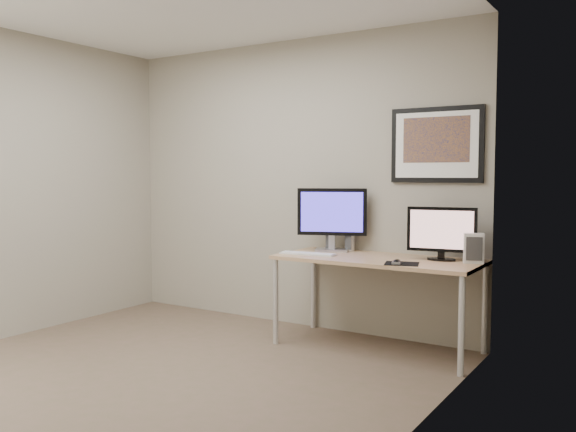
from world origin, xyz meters
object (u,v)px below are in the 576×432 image
Objects in this scene: phone_dock at (329,243)px; fan_unit at (474,248)px; desk at (378,266)px; speaker_right at (350,240)px; monitor_tv at (442,232)px; speaker_left at (331,240)px; monitor_large at (332,216)px; framed_art at (436,145)px; keyboard at (308,254)px.

phone_dock is 1.26m from fan_unit.
desk is 0.48m from speaker_right.
desk is at bearing -35.54° from speaker_right.
speaker_left is at bearing 165.71° from monitor_tv.
desk is 2.86× the size of monitor_large.
framed_art is 3.95× the size of speaker_right.
phone_dock is (-0.18, -0.06, -0.03)m from speaker_right.
fan_unit is at bearing 5.32° from keyboard.
framed_art is at bearing 110.35° from monitor_tv.
keyboard is (-0.91, -0.47, -0.88)m from framed_art.
desk is at bearing -136.54° from framed_art.
framed_art reaches higher than fan_unit.
keyboard is (-0.03, -0.34, -0.09)m from speaker_left.
speaker_left reaches higher than phone_dock.
monitor_large is 4.41× the size of phone_dock.
speaker_left reaches higher than keyboard.
framed_art is 1.35m from keyboard.
speaker_left is 0.40× the size of keyboard.
fan_unit reaches higher than speaker_left.
framed_art is at bearing 16.04° from phone_dock.
framed_art is at bearing 21.34° from keyboard.
speaker_right is at bearing 144.92° from desk.
framed_art reaches higher than desk.
speaker_right reaches higher than desk.
desk is 1.07m from framed_art.
monitor_large is at bearing 167.72° from monitor_tv.
phone_dock reaches higher than desk.
desk is at bearing 169.71° from fan_unit.
speaker_right is 0.41× the size of keyboard.
speaker_right is at bearing 19.98° from speaker_left.
fan_unit reaches higher than desk.
fan_unit is at bearing 3.86° from phone_dock.
desk is at bearing -40.21° from monitor_large.
fan_unit is (1.26, -0.08, 0.05)m from phone_dock.
monitor_large is 1.08× the size of monitor_tv.
desk is 3.42× the size of keyboard.
fan_unit reaches higher than phone_dock.
framed_art is (0.35, 0.33, 0.96)m from desk.
framed_art is at bearing -10.77° from monitor_large.
monitor_large reaches higher than keyboard.
speaker_left is 0.84× the size of fan_unit.
monitor_large is at bearing 158.35° from fan_unit.
monitor_tv is 2.77× the size of speaker_left.
monitor_large is 1.20× the size of keyboard.
monitor_large is 0.24m from phone_dock.
speaker_left is at bearing 103.80° from monitor_large.
monitor_large is 0.21m from speaker_left.
speaker_right reaches higher than phone_dock.
speaker_left is at bearing 159.28° from desk.
speaker_left is 1.24m from fan_unit.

